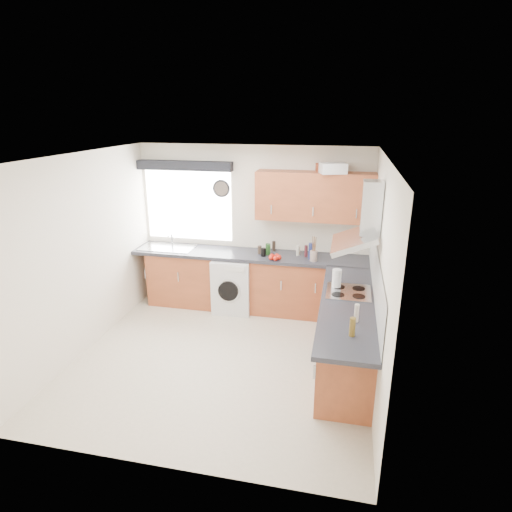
% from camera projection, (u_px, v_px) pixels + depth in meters
% --- Properties ---
extents(ground_plane, '(3.60, 3.60, 0.00)m').
position_uv_depth(ground_plane, '(223.00, 358.00, 5.42)').
color(ground_plane, beige).
extents(ceiling, '(3.60, 3.60, 0.02)m').
position_uv_depth(ceiling, '(217.00, 157.00, 4.62)').
color(ceiling, white).
rests_on(ceiling, wall_back).
extents(wall_back, '(3.60, 0.02, 2.50)m').
position_uv_depth(wall_back, '(253.00, 227.00, 6.68)').
color(wall_back, silver).
rests_on(wall_back, ground_plane).
extents(wall_front, '(3.60, 0.02, 2.50)m').
position_uv_depth(wall_front, '(154.00, 342.00, 3.35)').
color(wall_front, silver).
rests_on(wall_front, ground_plane).
extents(wall_left, '(0.02, 3.60, 2.50)m').
position_uv_depth(wall_left, '(83.00, 255.00, 5.38)').
color(wall_left, silver).
rests_on(wall_left, ground_plane).
extents(wall_right, '(0.02, 3.60, 2.50)m').
position_uv_depth(wall_right, '(378.00, 277.00, 4.66)').
color(wall_right, silver).
rests_on(wall_right, ground_plane).
extents(window, '(1.40, 0.02, 1.10)m').
position_uv_depth(window, '(189.00, 205.00, 6.79)').
color(window, silver).
rests_on(window, wall_back).
extents(window_blind, '(1.50, 0.18, 0.14)m').
position_uv_depth(window_blind, '(184.00, 166.00, 6.50)').
color(window_blind, black).
rests_on(window_blind, wall_back).
extents(splashback, '(0.01, 3.00, 0.54)m').
position_uv_depth(splashback, '(375.00, 273.00, 4.96)').
color(splashback, white).
rests_on(splashback, wall_right).
extents(base_cab_back, '(3.00, 0.58, 0.86)m').
position_uv_depth(base_cab_back, '(243.00, 282.00, 6.70)').
color(base_cab_back, brown).
rests_on(base_cab_back, ground_plane).
extents(base_cab_corner, '(0.60, 0.60, 0.86)m').
position_uv_depth(base_cab_corner, '(347.00, 290.00, 6.37)').
color(base_cab_corner, brown).
rests_on(base_cab_corner, ground_plane).
extents(base_cab_right, '(0.58, 2.10, 0.86)m').
position_uv_depth(base_cab_right, '(346.00, 334.00, 5.12)').
color(base_cab_right, brown).
rests_on(base_cab_right, ground_plane).
extents(worktop_back, '(3.60, 0.62, 0.05)m').
position_uv_depth(worktop_back, '(249.00, 255.00, 6.52)').
color(worktop_back, black).
rests_on(worktop_back, base_cab_back).
extents(worktop_right, '(0.62, 2.42, 0.05)m').
position_uv_depth(worktop_right, '(348.00, 305.00, 4.84)').
color(worktop_right, black).
rests_on(worktop_right, base_cab_right).
extents(sink, '(0.84, 0.46, 0.10)m').
position_uv_depth(sink, '(167.00, 245.00, 6.77)').
color(sink, '#AFB5BE').
rests_on(sink, worktop_back).
extents(oven, '(0.56, 0.58, 0.85)m').
position_uv_depth(oven, '(346.00, 329.00, 5.26)').
color(oven, black).
rests_on(oven, ground_plane).
extents(hob_plate, '(0.52, 0.52, 0.01)m').
position_uv_depth(hob_plate, '(348.00, 292.00, 5.10)').
color(hob_plate, '#AFB5BE').
rests_on(hob_plate, worktop_right).
extents(extractor_hood, '(0.52, 0.78, 0.66)m').
position_uv_depth(extractor_hood, '(363.00, 223.00, 4.81)').
color(extractor_hood, '#AFB5BE').
rests_on(extractor_hood, wall_right).
extents(upper_cabinets, '(1.70, 0.35, 0.70)m').
position_uv_depth(upper_cabinets, '(315.00, 196.00, 6.16)').
color(upper_cabinets, brown).
rests_on(upper_cabinets, wall_back).
extents(washing_machine, '(0.61, 0.59, 0.85)m').
position_uv_depth(washing_machine, '(233.00, 284.00, 6.63)').
color(washing_machine, silver).
rests_on(washing_machine, ground_plane).
extents(wall_clock, '(0.28, 0.04, 0.28)m').
position_uv_depth(wall_clock, '(221.00, 189.00, 6.58)').
color(wall_clock, black).
rests_on(wall_clock, wall_back).
extents(casserole, '(0.41, 0.34, 0.14)m').
position_uv_depth(casserole, '(333.00, 168.00, 5.88)').
color(casserole, silver).
rests_on(casserole, upper_cabinets).
extents(storage_box, '(0.28, 0.25, 0.11)m').
position_uv_depth(storage_box, '(325.00, 167.00, 6.09)').
color(storage_box, '#9C3E20').
rests_on(storage_box, upper_cabinets).
extents(utensil_pot, '(0.13, 0.13, 0.15)m').
position_uv_depth(utensil_pot, '(314.00, 256.00, 6.16)').
color(utensil_pot, gray).
rests_on(utensil_pot, worktop_back).
extents(kitchen_roll, '(0.13, 0.13, 0.24)m').
position_uv_depth(kitchen_roll, '(337.00, 279.00, 5.21)').
color(kitchen_roll, silver).
rests_on(kitchen_roll, worktop_right).
extents(tomato_cluster, '(0.20, 0.20, 0.07)m').
position_uv_depth(tomato_cluster, '(275.00, 257.00, 6.23)').
color(tomato_cluster, '#AF160B').
rests_on(tomato_cluster, worktop_back).
extents(jar_0, '(0.06, 0.06, 0.12)m').
position_uv_depth(jar_0, '(260.00, 250.00, 6.48)').
color(jar_0, '#34261D').
rests_on(jar_0, worktop_back).
extents(jar_1, '(0.05, 0.05, 0.17)m').
position_uv_depth(jar_1, '(306.00, 251.00, 6.34)').
color(jar_1, '#42171D').
rests_on(jar_1, worktop_back).
extents(jar_2, '(0.04, 0.04, 0.10)m').
position_uv_depth(jar_2, '(299.00, 250.00, 6.49)').
color(jar_2, '#5E2513').
rests_on(jar_2, worktop_back).
extents(jar_3, '(0.07, 0.07, 0.12)m').
position_uv_depth(jar_3, '(263.00, 252.00, 6.37)').
color(jar_3, black).
rests_on(jar_3, worktop_back).
extents(jar_4, '(0.05, 0.05, 0.15)m').
position_uv_depth(jar_4, '(298.00, 251.00, 6.40)').
color(jar_4, '#B6B09B').
rests_on(jar_4, worktop_back).
extents(jar_5, '(0.08, 0.08, 0.24)m').
position_uv_depth(jar_5, '(311.00, 251.00, 6.22)').
color(jar_5, '#161D4B').
rests_on(jar_5, worktop_back).
extents(jar_6, '(0.08, 0.08, 0.17)m').
position_uv_depth(jar_6, '(268.00, 249.00, 6.43)').
color(jar_6, '#1C4418').
rests_on(jar_6, worktop_back).
extents(jar_7, '(0.05, 0.05, 0.15)m').
position_uv_depth(jar_7, '(274.00, 246.00, 6.61)').
color(jar_7, black).
rests_on(jar_7, worktop_back).
extents(bottle_0, '(0.06, 0.06, 0.19)m').
position_uv_depth(bottle_0, '(352.00, 327.00, 4.10)').
color(bottle_0, brown).
rests_on(bottle_0, worktop_right).
extents(bottle_1, '(0.05, 0.05, 0.20)m').
position_uv_depth(bottle_1, '(357.00, 313.00, 4.37)').
color(bottle_1, '#B7A89C').
rests_on(bottle_1, worktop_right).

